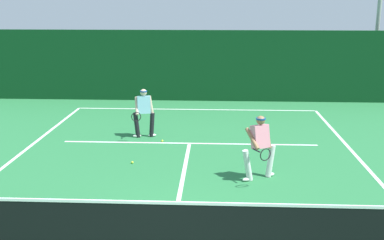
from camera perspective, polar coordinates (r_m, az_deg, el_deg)
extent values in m
cube|color=white|center=(18.67, 0.48, 1.28)|extent=(9.33, 0.10, 0.01)
cube|color=white|center=(14.24, -0.31, -2.81)|extent=(7.61, 0.10, 0.01)
cube|color=white|center=(11.12, -1.27, -7.77)|extent=(0.10, 6.40, 0.01)
cube|color=black|center=(8.03, -2.99, -13.16)|extent=(10.05, 0.02, 0.95)
cube|color=white|center=(7.81, -3.04, -9.91)|extent=(10.05, 0.03, 0.05)
cylinder|color=silver|center=(11.66, 9.40, -4.89)|extent=(0.28, 0.25, 0.79)
cylinder|color=silver|center=(11.28, 6.70, -5.44)|extent=(0.33, 0.27, 0.79)
ellipsoid|color=white|center=(11.77, 9.33, -6.48)|extent=(0.28, 0.23, 0.09)
ellipsoid|color=white|center=(11.40, 6.65, -7.08)|extent=(0.28, 0.23, 0.09)
cube|color=pink|center=(11.27, 8.19, -1.97)|extent=(0.50, 0.47, 0.58)
cylinder|color=#9E704C|center=(11.40, 9.10, -1.94)|extent=(0.24, 0.19, 0.60)
cylinder|color=#9E704C|center=(11.15, 7.25, -2.25)|extent=(0.35, 0.50, 0.45)
sphere|color=#9E704C|center=(11.16, 8.26, -0.02)|extent=(0.21, 0.21, 0.21)
cylinder|color=#19478C|center=(11.16, 8.27, 0.16)|extent=(0.31, 0.31, 0.04)
cylinder|color=black|center=(10.99, 7.75, -3.65)|extent=(0.16, 0.24, 0.03)
torus|color=black|center=(10.73, 8.81, -4.13)|extent=(0.26, 0.17, 0.29)
cylinder|color=black|center=(14.90, -4.84, -0.57)|extent=(0.21, 0.17, 0.77)
cylinder|color=black|center=(14.88, -6.66, -0.65)|extent=(0.24, 0.18, 0.78)
ellipsoid|color=white|center=(14.99, -4.81, -1.82)|extent=(0.28, 0.16, 0.09)
ellipsoid|color=white|center=(14.97, -6.62, -1.90)|extent=(0.28, 0.16, 0.09)
cube|color=#8CCCE0|center=(14.74, -5.81, 1.84)|extent=(0.44, 0.33, 0.55)
cylinder|color=beige|center=(14.76, -4.95, 1.78)|extent=(0.19, 0.13, 0.59)
cylinder|color=beige|center=(14.73, -6.66, 1.72)|extent=(0.18, 0.42, 0.53)
sphere|color=beige|center=(14.66, -5.85, 3.32)|extent=(0.21, 0.21, 0.21)
cylinder|color=#19478C|center=(14.65, -5.85, 3.46)|extent=(0.26, 0.26, 0.04)
cylinder|color=black|center=(14.53, -6.79, 0.71)|extent=(0.09, 0.26, 0.03)
torus|color=black|center=(14.20, -6.72, 0.40)|extent=(0.29, 0.09, 0.29)
sphere|color=#D1E033|center=(12.60, -7.18, -5.07)|extent=(0.07, 0.07, 0.07)
sphere|color=#D1E033|center=(14.41, -3.59, -2.51)|extent=(0.07, 0.07, 0.07)
cube|color=#0C3A19|center=(20.11, 0.71, 6.52)|extent=(22.08, 0.12, 2.98)
cylinder|color=#9EA39E|center=(22.44, 21.67, 13.29)|extent=(0.18, 0.18, 8.41)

